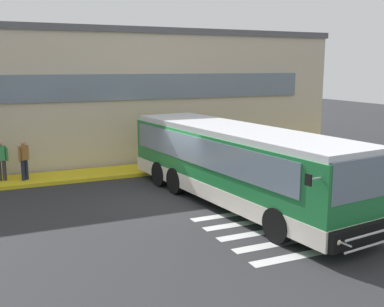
# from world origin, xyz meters

# --- Properties ---
(ground_plane) EXTENTS (80.00, 90.00, 0.02)m
(ground_plane) POSITION_xyz_m (0.00, 0.00, -0.01)
(ground_plane) COLOR #2B2B2D
(ground_plane) RESTS_ON ground
(bay_paint_stripes) EXTENTS (4.40, 3.96, 0.01)m
(bay_paint_stripes) POSITION_xyz_m (2.00, -4.20, 0.00)
(bay_paint_stripes) COLOR silver
(bay_paint_stripes) RESTS_ON ground
(terminal_building) EXTENTS (25.10, 13.80, 6.57)m
(terminal_building) POSITION_xyz_m (-0.69, 11.65, 3.28)
(terminal_building) COLOR beige
(terminal_building) RESTS_ON ground
(boarding_curb) EXTENTS (27.30, 2.00, 0.15)m
(boarding_curb) POSITION_xyz_m (0.00, 4.80, 0.07)
(boarding_curb) COLOR yellow
(boarding_curb) RESTS_ON ground
(bus_main_foreground) EXTENTS (3.89, 11.47, 2.70)m
(bus_main_foreground) POSITION_xyz_m (1.92, -1.36, 1.33)
(bus_main_foreground) COLOR #1E7238
(bus_main_foreground) RESTS_ON ground
(passenger_near_column) EXTENTS (0.55, 0.35, 1.68)m
(passenger_near_column) POSITION_xyz_m (-5.48, 4.88, 1.08)
(passenger_near_column) COLOR #2D2D33
(passenger_near_column) RESTS_ON boarding_curb
(passenger_by_doorway) EXTENTS (0.44, 0.45, 1.68)m
(passenger_by_doorway) POSITION_xyz_m (-4.62, 4.60, 1.08)
(passenger_by_doorway) COLOR #1E2338
(passenger_by_doorway) RESTS_ON boarding_curb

